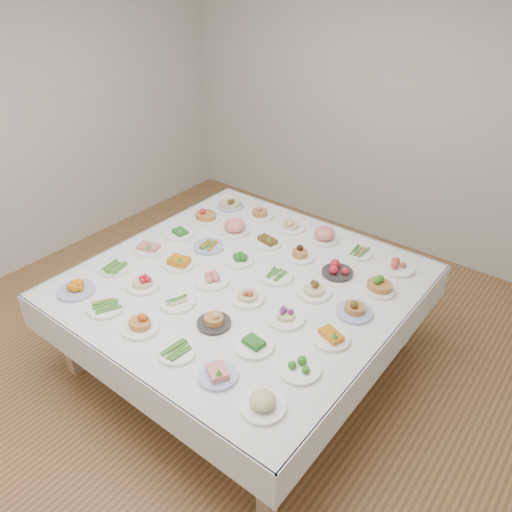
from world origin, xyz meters
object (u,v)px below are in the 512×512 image
Objects in this scene: display_table at (243,287)px; dish_35 at (398,265)px; dish_0 at (75,287)px; dish_18 at (180,232)px.

dish_35 is at bearing 44.82° from display_table.
dish_0 reaches higher than dish_18.
dish_0 is 1.01m from dish_18.
dish_18 is at bearing 168.38° from display_table.
display_table is at bearing 45.41° from dish_0.
dish_18 is at bearing 89.61° from dish_0.
dish_18 is 1.77m from dish_35.
display_table is at bearing -135.18° from dish_35.
display_table is 1.18m from dish_0.
dish_35 reaches higher than dish_18.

